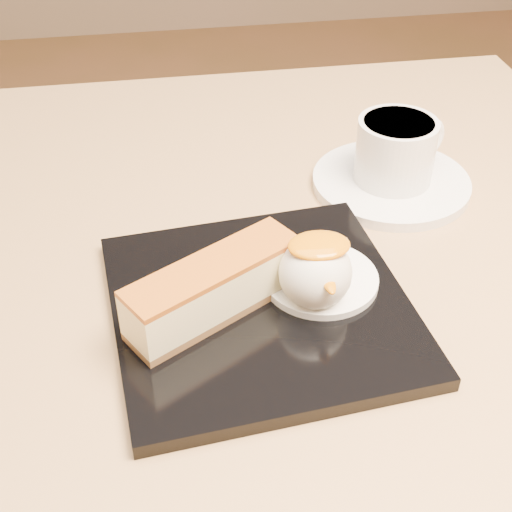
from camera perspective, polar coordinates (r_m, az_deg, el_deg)
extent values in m
cube|color=olive|center=(0.59, -1.18, -3.30)|extent=(0.80, 0.80, 0.04)
cube|color=black|center=(0.54, 0.34, -4.11)|extent=(0.24, 0.24, 0.01)
cube|color=brown|center=(0.53, -3.30, -4.14)|extent=(0.14, 0.10, 0.01)
cube|color=#FCE8A4|center=(0.52, -3.38, -2.48)|extent=(0.14, 0.10, 0.03)
cube|color=#8B390F|center=(0.50, -3.46, -0.83)|extent=(0.14, 0.10, 0.00)
cylinder|color=white|center=(0.56, 5.17, -1.82)|extent=(0.09, 0.09, 0.01)
sphere|color=white|center=(0.52, 4.76, -1.33)|extent=(0.05, 0.05, 0.05)
ellipsoid|color=orange|center=(0.51, 5.06, 0.84)|extent=(0.05, 0.03, 0.01)
ellipsoid|color=green|center=(0.56, 1.76, -0.54)|extent=(0.02, 0.01, 0.00)
ellipsoid|color=green|center=(0.57, 2.71, -0.03)|extent=(0.02, 0.02, 0.00)
ellipsoid|color=green|center=(0.57, 0.73, -0.09)|extent=(0.01, 0.02, 0.00)
cylinder|color=white|center=(0.70, 10.74, 5.79)|extent=(0.15, 0.15, 0.01)
cylinder|color=white|center=(0.68, 11.08, 8.27)|extent=(0.07, 0.07, 0.06)
cylinder|color=black|center=(0.67, 11.37, 10.35)|extent=(0.06, 0.06, 0.00)
torus|color=white|center=(0.71, 13.51, 9.10)|extent=(0.04, 0.03, 0.04)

